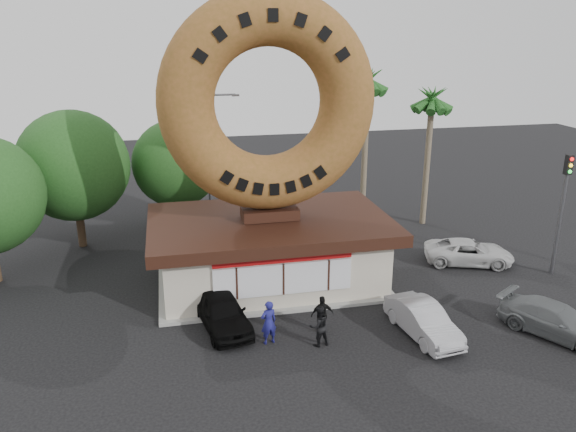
# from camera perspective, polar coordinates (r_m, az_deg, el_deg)

# --- Properties ---
(ground) EXTENTS (90.00, 90.00, 0.00)m
(ground) POSITION_cam_1_polar(r_m,az_deg,el_deg) (22.28, 1.14, -13.19)
(ground) COLOR black
(ground) RESTS_ON ground
(donut_shop) EXTENTS (11.20, 7.20, 3.80)m
(donut_shop) POSITION_cam_1_polar(r_m,az_deg,el_deg) (26.72, -1.82, -3.32)
(donut_shop) COLOR beige
(donut_shop) RESTS_ON ground
(giant_donut) EXTENTS (9.63, 2.46, 9.63)m
(giant_donut) POSITION_cam_1_polar(r_m,az_deg,el_deg) (25.01, -1.99, 11.42)
(giant_donut) COLOR brown
(giant_donut) RESTS_ON donut_shop
(tree_west) EXTENTS (6.00, 6.00, 7.65)m
(tree_west) POSITION_cam_1_polar(r_m,az_deg,el_deg) (32.59, -20.98, 4.78)
(tree_west) COLOR #473321
(tree_west) RESTS_ON ground
(tree_mid) EXTENTS (5.20, 5.20, 6.63)m
(tree_mid) POSITION_cam_1_polar(r_m,az_deg,el_deg) (34.29, -11.29, 5.23)
(tree_mid) COLOR #473321
(tree_mid) RESTS_ON ground
(palm_near) EXTENTS (2.60, 2.60, 9.75)m
(palm_near) POSITION_cam_1_polar(r_m,az_deg,el_deg) (34.70, 8.10, 12.92)
(palm_near) COLOR #726651
(palm_near) RESTS_ON ground
(palm_far) EXTENTS (2.60, 2.60, 8.75)m
(palm_far) POSITION_cam_1_polar(r_m,az_deg,el_deg) (34.82, 14.41, 11.01)
(palm_far) COLOR #726651
(palm_far) RESTS_ON ground
(street_lamp) EXTENTS (2.11, 0.20, 8.00)m
(street_lamp) POSITION_cam_1_polar(r_m,az_deg,el_deg) (35.26, -7.88, 6.55)
(street_lamp) COLOR #59595E
(street_lamp) RESTS_ON ground
(traffic_signal) EXTENTS (0.30, 0.38, 6.07)m
(traffic_signal) POSITION_cam_1_polar(r_m,az_deg,el_deg) (30.07, 26.16, 1.48)
(traffic_signal) COLOR #59595E
(traffic_signal) RESTS_ON ground
(person_left) EXTENTS (0.75, 0.59, 1.81)m
(person_left) POSITION_cam_1_polar(r_m,az_deg,el_deg) (22.11, -1.99, -10.75)
(person_left) COLOR navy
(person_left) RESTS_ON ground
(person_center) EXTENTS (0.90, 0.76, 1.65)m
(person_center) POSITION_cam_1_polar(r_m,az_deg,el_deg) (22.04, 3.16, -11.09)
(person_center) COLOR black
(person_center) RESTS_ON ground
(person_right) EXTENTS (0.94, 0.41, 1.58)m
(person_right) POSITION_cam_1_polar(r_m,az_deg,el_deg) (22.93, 3.51, -9.95)
(person_right) COLOR black
(person_right) RESTS_ON ground
(car_black) EXTENTS (2.43, 4.46, 1.44)m
(car_black) POSITION_cam_1_polar(r_m,az_deg,el_deg) (23.43, -6.70, -9.59)
(car_black) COLOR black
(car_black) RESTS_ON ground
(car_silver) EXTENTS (1.91, 4.16, 1.32)m
(car_silver) POSITION_cam_1_polar(r_m,az_deg,el_deg) (23.37, 13.57, -10.25)
(car_silver) COLOR #99989D
(car_silver) RESTS_ON ground
(car_grey) EXTENTS (3.90, 4.74, 1.29)m
(car_grey) POSITION_cam_1_polar(r_m,az_deg,el_deg) (25.15, 25.59, -9.54)
(car_grey) COLOR slate
(car_grey) RESTS_ON ground
(car_white) EXTENTS (4.93, 3.41, 1.25)m
(car_white) POSITION_cam_1_polar(r_m,az_deg,el_deg) (30.79, 17.89, -3.50)
(car_white) COLOR silver
(car_white) RESTS_ON ground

